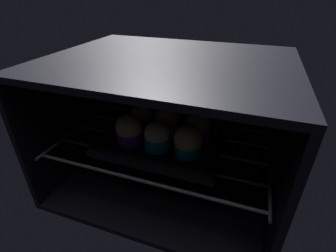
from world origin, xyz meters
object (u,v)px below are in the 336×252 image
at_px(muffin_row0_col0, 129,130).
at_px(muffin_row2_col2, 204,114).
at_px(muffin_row1_col1, 167,121).
at_px(muffin_row2_col1, 178,110).
at_px(muffin_row1_col0, 142,117).
at_px(muffin_row1_col2, 198,127).
at_px(muffin_row2_col0, 153,107).
at_px(muffin_row0_col2, 188,142).
at_px(muffin_row0_col1, 158,137).
at_px(baking_tray, 168,134).

distance_m(muffin_row0_col0, muffin_row2_col2, 0.22).
relative_size(muffin_row1_col1, muffin_row2_col1, 1.08).
bearing_deg(muffin_row1_col0, muffin_row1_col2, -1.12).
xyz_separation_m(muffin_row1_col0, muffin_row2_col0, (0.00, 0.08, -0.00)).
height_order(muffin_row0_col2, muffin_row2_col0, muffin_row0_col2).
relative_size(muffin_row1_col0, muffin_row2_col1, 0.98).
bearing_deg(muffin_row0_col2, muffin_row0_col1, -177.62).
distance_m(baking_tray, muffin_row1_col1, 0.04).
relative_size(muffin_row2_col0, muffin_row2_col2, 0.98).
height_order(baking_tray, muffin_row1_col2, muffin_row1_col2).
bearing_deg(baking_tray, muffin_row1_col1, -133.68).
distance_m(muffin_row0_col1, muffin_row2_col2, 0.18).
bearing_deg(muffin_row0_col2, muffin_row2_col0, 134.90).
height_order(muffin_row1_col0, muffin_row1_col2, muffin_row1_col2).
relative_size(muffin_row1_col1, muffin_row1_col2, 1.07).
relative_size(muffin_row0_col1, muffin_row2_col1, 0.96).
bearing_deg(muffin_row0_col1, muffin_row1_col1, 94.71).
relative_size(muffin_row1_col1, muffin_row2_col0, 1.17).
height_order(baking_tray, muffin_row2_col2, muffin_row2_col2).
xyz_separation_m(muffin_row0_col1, muffin_row2_col1, (-0.00, 0.16, -0.00)).
bearing_deg(muffin_row2_col2, muffin_row2_col0, -179.77).
relative_size(muffin_row0_col2, muffin_row1_col1, 0.95).
xyz_separation_m(baking_tray, muffin_row2_col1, (0.00, 0.08, 0.04)).
xyz_separation_m(muffin_row1_col1, muffin_row1_col2, (0.09, -0.00, -0.00)).
bearing_deg(muffin_row2_col0, muffin_row1_col1, -47.81).
height_order(muffin_row0_col1, muffin_row1_col1, muffin_row1_col1).
height_order(muffin_row0_col1, muffin_row2_col2, muffin_row0_col1).
height_order(muffin_row0_col2, muffin_row1_col1, muffin_row1_col1).
distance_m(muffin_row0_col0, muffin_row0_col1, 0.08).
bearing_deg(muffin_row1_col2, muffin_row1_col1, 179.95).
bearing_deg(muffin_row2_col1, muffin_row1_col1, -93.49).
bearing_deg(muffin_row0_col2, muffin_row2_col1, 115.39).
distance_m(muffin_row1_col1, muffin_row2_col2, 0.12).
height_order(muffin_row1_col1, muffin_row2_col0, muffin_row1_col1).
bearing_deg(muffin_row2_col0, muffin_row0_col1, -63.07).
height_order(muffin_row1_col0, muffin_row1_col1, muffin_row1_col1).
relative_size(muffin_row0_col0, muffin_row0_col2, 1.01).
distance_m(muffin_row0_col2, muffin_row1_col0, 0.17).
bearing_deg(muffin_row1_col1, baking_tray, 46.32).
bearing_deg(muffin_row2_col1, muffin_row2_col2, -2.11).
relative_size(baking_tray, muffin_row1_col0, 4.24).
distance_m(baking_tray, muffin_row2_col0, 0.12).
relative_size(muffin_row0_col2, muffin_row1_col0, 1.04).
bearing_deg(muffin_row0_col0, baking_tray, 45.52).
relative_size(muffin_row0_col2, muffin_row2_col1, 1.02).
bearing_deg(muffin_row1_col2, muffin_row2_col1, 133.49).
relative_size(muffin_row1_col0, muffin_row1_col1, 0.91).
xyz_separation_m(muffin_row0_col0, muffin_row1_col1, (0.07, 0.07, 0.00)).
relative_size(muffin_row1_col0, muffin_row2_col2, 1.04).
distance_m(muffin_row0_col0, muffin_row1_col2, 0.18).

